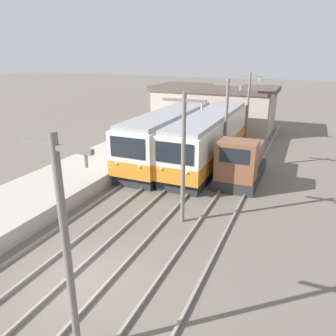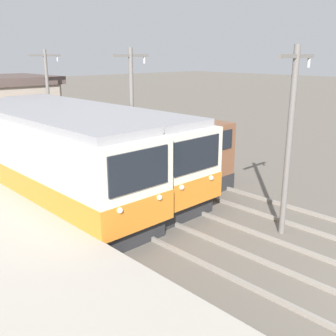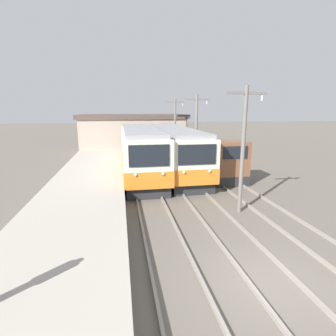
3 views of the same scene
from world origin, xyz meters
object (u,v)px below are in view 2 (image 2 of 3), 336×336
(commuter_train_left, at_px, (42,160))
(shunting_locomotive, at_px, (178,157))
(catenary_mast_far, at_px, (132,110))
(commuter_train_center, at_px, (89,147))
(catenary_mast_mid, at_px, (290,135))
(catenary_mast_distant, at_px, (48,97))

(commuter_train_left, distance_m, shunting_locomotive, 6.21)
(commuter_train_left, relative_size, catenary_mast_far, 2.05)
(commuter_train_center, bearing_deg, shunting_locomotive, -44.62)
(commuter_train_left, distance_m, catenary_mast_mid, 9.78)
(commuter_train_left, xyz_separation_m, catenary_mast_far, (4.31, -0.61, 1.67))
(commuter_train_center, distance_m, catenary_mast_far, 2.68)
(commuter_train_left, distance_m, catenary_mast_far, 4.66)
(commuter_train_center, height_order, catenary_mast_far, catenary_mast_far)
(commuter_train_center, bearing_deg, catenary_mast_far, -43.11)
(shunting_locomotive, height_order, catenary_mast_mid, catenary_mast_mid)
(commuter_train_center, height_order, catenary_mast_distant, catenary_mast_distant)
(catenary_mast_mid, bearing_deg, shunting_locomotive, 77.00)
(commuter_train_left, relative_size, shunting_locomotive, 2.31)
(catenary_mast_distant, bearing_deg, catenary_mast_mid, -90.00)
(shunting_locomotive, xyz_separation_m, catenary_mast_distant, (-1.49, 9.56, 2.19))
(catenary_mast_mid, distance_m, catenary_mast_far, 8.01)
(shunting_locomotive, bearing_deg, catenary_mast_distant, 98.87)
(catenary_mast_mid, distance_m, catenary_mast_distant, 16.02)
(commuter_train_center, bearing_deg, commuter_train_left, -163.94)
(commuter_train_left, bearing_deg, catenary_mast_far, -8.01)
(commuter_train_left, bearing_deg, catenary_mast_mid, -63.43)
(shunting_locomotive, relative_size, catenary_mast_far, 0.89)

